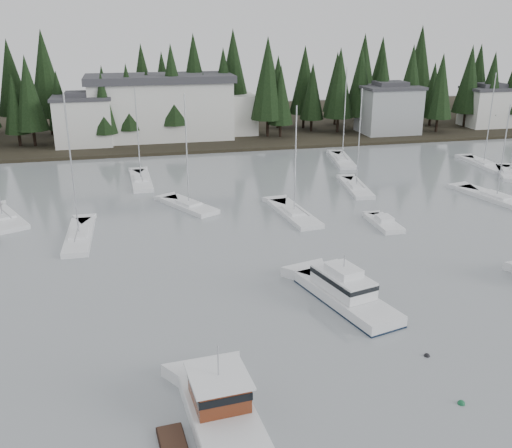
# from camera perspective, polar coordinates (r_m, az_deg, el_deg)

# --- Properties ---
(far_shore_land) EXTENTS (240.00, 54.00, 1.00)m
(far_shore_land) POSITION_cam_1_polar(r_m,az_deg,el_deg) (118.55, -7.39, 9.76)
(far_shore_land) COLOR black
(far_shore_land) RESTS_ON ground
(conifer_treeline) EXTENTS (200.00, 22.00, 20.00)m
(conifer_treeline) POSITION_cam_1_polar(r_m,az_deg,el_deg) (107.78, -6.77, 8.80)
(conifer_treeline) COLOR black
(conifer_treeline) RESTS_ON ground
(house_west) EXTENTS (9.54, 7.42, 8.75)m
(house_west) POSITION_cam_1_polar(r_m,az_deg,el_deg) (99.72, -16.89, 9.94)
(house_west) COLOR silver
(house_west) RESTS_ON ground
(house_east_a) EXTENTS (10.60, 8.48, 9.25)m
(house_east_a) POSITION_cam_1_polar(r_m,az_deg,el_deg) (109.22, 13.12, 11.18)
(house_east_a) COLOR #999EA0
(house_east_a) RESTS_ON ground
(house_east_b) EXTENTS (9.54, 7.42, 8.25)m
(house_east_b) POSITION_cam_1_polar(r_m,az_deg,el_deg) (122.07, 22.21, 10.87)
(house_east_b) COLOR silver
(house_east_b) RESTS_ON ground
(harbor_inn) EXTENTS (29.50, 11.50, 10.90)m
(harbor_inn) POSITION_cam_1_polar(r_m,az_deg,el_deg) (102.97, -8.33, 11.48)
(harbor_inn) COLOR silver
(harbor_inn) RESTS_ON ground
(lobster_boat_brown) EXTENTS (5.71, 10.34, 4.99)m
(lobster_boat_brown) POSITION_cam_1_polar(r_m,az_deg,el_deg) (31.02, -3.16, -19.46)
(lobster_boat_brown) COLOR white
(lobster_boat_brown) RESTS_ON ground
(cabin_cruiser_center) EXTENTS (5.54, 10.49, 4.31)m
(cabin_cruiser_center) POSITION_cam_1_polar(r_m,az_deg,el_deg) (43.86, 8.91, -6.95)
(cabin_cruiser_center) COLOR white
(cabin_cruiser_center) RESTS_ON ground
(sailboat_0) EXTENTS (6.25, 8.47, 13.32)m
(sailboat_0) POSITION_cam_1_polar(r_m,az_deg,el_deg) (65.41, -6.71, 1.71)
(sailboat_0) COLOR white
(sailboat_0) RESTS_ON ground
(sailboat_3) EXTENTS (2.80, 10.49, 12.79)m
(sailboat_3) POSITION_cam_1_polar(r_m,az_deg,el_deg) (76.83, -11.41, 4.16)
(sailboat_3) COLOR white
(sailboat_3) RESTS_ON ground
(sailboat_4) EXTENTS (4.27, 10.46, 14.37)m
(sailboat_4) POSITION_cam_1_polar(r_m,az_deg,el_deg) (87.51, 8.61, 6.23)
(sailboat_4) COLOR white
(sailboat_4) RESTS_ON ground
(sailboat_5) EXTENTS (3.66, 9.51, 13.07)m
(sailboat_5) POSITION_cam_1_polar(r_m,az_deg,el_deg) (73.14, 9.98, 3.48)
(sailboat_5) COLOR white
(sailboat_5) RESTS_ON ground
(sailboat_6) EXTENTS (6.56, 9.54, 12.64)m
(sailboat_6) POSITION_cam_1_polar(r_m,az_deg,el_deg) (66.55, -23.98, 0.38)
(sailboat_6) COLOR white
(sailboat_6) RESTS_ON ground
(sailboat_7) EXTENTS (5.01, 10.92, 11.76)m
(sailboat_7) POSITION_cam_1_polar(r_m,az_deg,el_deg) (73.55, 22.90, 2.26)
(sailboat_7) COLOR white
(sailboat_7) RESTS_ON ground
(sailboat_8) EXTENTS (2.68, 10.15, 14.52)m
(sailboat_8) POSITION_cam_1_polar(r_m,az_deg,el_deg) (58.35, -17.23, -1.33)
(sailboat_8) COLOR white
(sailboat_8) RESTS_ON ground
(sailboat_9) EXTENTS (3.73, 10.12, 12.48)m
(sailboat_9) POSITION_cam_1_polar(r_m,az_deg,el_deg) (62.45, 3.83, 0.90)
(sailboat_9) COLOR white
(sailboat_9) RESTS_ON ground
(sailboat_11) EXTENTS (2.90, 9.54, 13.83)m
(sailboat_11) POSITION_cam_1_polar(r_m,az_deg,el_deg) (90.46, 21.79, 5.48)
(sailboat_11) COLOR white
(sailboat_11) RESTS_ON ground
(sailboat_13) EXTENTS (6.23, 8.74, 13.27)m
(sailboat_13) POSITION_cam_1_polar(r_m,az_deg,el_deg) (86.33, 23.98, 4.55)
(sailboat_13) COLOR white
(sailboat_13) RESTS_ON ground
(runabout_1) EXTENTS (2.24, 5.64, 1.42)m
(runabout_1) POSITION_cam_1_polar(r_m,az_deg,el_deg) (60.76, 12.67, -0.02)
(runabout_1) COLOR white
(runabout_1) RESTS_ON ground
(mooring_buoy_green) EXTENTS (0.43, 0.43, 0.43)m
(mooring_buoy_green) POSITION_cam_1_polar(r_m,az_deg,el_deg) (35.20, 19.83, -16.55)
(mooring_buoy_green) COLOR #145933
(mooring_buoy_green) RESTS_ON ground
(mooring_buoy_dark) EXTENTS (0.39, 0.39, 0.39)m
(mooring_buoy_dark) POSITION_cam_1_polar(r_m,az_deg,el_deg) (38.77, 16.71, -12.54)
(mooring_buoy_dark) COLOR black
(mooring_buoy_dark) RESTS_ON ground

